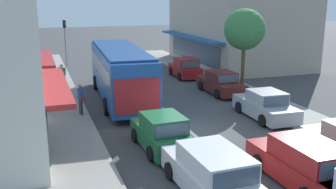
{
  "coord_description": "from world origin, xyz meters",
  "views": [
    {
      "loc": [
        -6.69,
        -16.06,
        6.21
      ],
      "look_at": [
        -0.19,
        3.0,
        1.2
      ],
      "focal_mm": 42.0,
      "sensor_mm": 36.0,
      "label": 1
    }
  ],
  "objects_px": {
    "parked_sedan_kerb_third": "(221,83)",
    "parked_sedan_kerb_second": "(265,106)",
    "pedestrian_with_handbag_near": "(63,83)",
    "pedestrian_far_walker": "(62,74)",
    "wagon_adjacent_lane_trail": "(305,164)",
    "pedestrian_browsing_midblock": "(80,98)",
    "hatchback_adjacent_lane_lead": "(162,133)",
    "traffic_light_downstreet": "(65,35)",
    "street_tree_right": "(244,30)",
    "wagon_queue_far_back": "(211,173)",
    "city_bus": "(120,70)",
    "parked_hatchback_kerb_rear": "(185,68)"
  },
  "relations": [
    {
      "from": "parked_sedan_kerb_third",
      "to": "parked_sedan_kerb_second",
      "type": "bearing_deg",
      "value": -92.34
    },
    {
      "from": "pedestrian_with_handbag_near",
      "to": "pedestrian_far_walker",
      "type": "bearing_deg",
      "value": 87.74
    },
    {
      "from": "wagon_adjacent_lane_trail",
      "to": "pedestrian_far_walker",
      "type": "bearing_deg",
      "value": 111.14
    },
    {
      "from": "pedestrian_browsing_midblock",
      "to": "wagon_adjacent_lane_trail",
      "type": "bearing_deg",
      "value": -58.77
    },
    {
      "from": "hatchback_adjacent_lane_lead",
      "to": "pedestrian_far_walker",
      "type": "relative_size",
      "value": 2.3
    },
    {
      "from": "traffic_light_downstreet",
      "to": "street_tree_right",
      "type": "distance_m",
      "value": 17.52
    },
    {
      "from": "wagon_queue_far_back",
      "to": "parked_sedan_kerb_third",
      "type": "xyz_separation_m",
      "value": [
        6.42,
        12.32,
        -0.08
      ]
    },
    {
      "from": "hatchback_adjacent_lane_lead",
      "to": "traffic_light_downstreet",
      "type": "relative_size",
      "value": 0.89
    },
    {
      "from": "city_bus",
      "to": "street_tree_right",
      "type": "distance_m",
      "value": 8.51
    },
    {
      "from": "parked_hatchback_kerb_rear",
      "to": "traffic_light_downstreet",
      "type": "distance_m",
      "value": 12.06
    },
    {
      "from": "city_bus",
      "to": "traffic_light_downstreet",
      "type": "xyz_separation_m",
      "value": [
        -2.15,
        13.66,
        0.97
      ]
    },
    {
      "from": "wagon_adjacent_lane_trail",
      "to": "wagon_queue_far_back",
      "type": "bearing_deg",
      "value": 173.24
    },
    {
      "from": "parked_sedan_kerb_second",
      "to": "hatchback_adjacent_lane_lead",
      "type": "bearing_deg",
      "value": -159.7
    },
    {
      "from": "wagon_queue_far_back",
      "to": "pedestrian_browsing_midblock",
      "type": "height_order",
      "value": "pedestrian_browsing_midblock"
    },
    {
      "from": "wagon_queue_far_back",
      "to": "parked_sedan_kerb_second",
      "type": "height_order",
      "value": "wagon_queue_far_back"
    },
    {
      "from": "parked_sedan_kerb_third",
      "to": "pedestrian_far_walker",
      "type": "height_order",
      "value": "pedestrian_far_walker"
    },
    {
      "from": "wagon_queue_far_back",
      "to": "parked_sedan_kerb_third",
      "type": "height_order",
      "value": "wagon_queue_far_back"
    },
    {
      "from": "wagon_adjacent_lane_trail",
      "to": "hatchback_adjacent_lane_lead",
      "type": "xyz_separation_m",
      "value": [
        -3.59,
        4.59,
        -0.04
      ]
    },
    {
      "from": "wagon_queue_far_back",
      "to": "pedestrian_far_walker",
      "type": "height_order",
      "value": "pedestrian_far_walker"
    },
    {
      "from": "wagon_adjacent_lane_trail",
      "to": "pedestrian_far_walker",
      "type": "distance_m",
      "value": 18.55
    },
    {
      "from": "wagon_queue_far_back",
      "to": "traffic_light_downstreet",
      "type": "height_order",
      "value": "traffic_light_downstreet"
    },
    {
      "from": "parked_hatchback_kerb_rear",
      "to": "street_tree_right",
      "type": "xyz_separation_m",
      "value": [
        1.84,
        -5.8,
        3.43
      ]
    },
    {
      "from": "wagon_adjacent_lane_trail",
      "to": "street_tree_right",
      "type": "distance_m",
      "value": 13.96
    },
    {
      "from": "hatchback_adjacent_lane_lead",
      "to": "parked_sedan_kerb_third",
      "type": "bearing_deg",
      "value": 50.33
    },
    {
      "from": "wagon_adjacent_lane_trail",
      "to": "parked_sedan_kerb_second",
      "type": "distance_m",
      "value": 7.58
    },
    {
      "from": "parked_sedan_kerb_third",
      "to": "pedestrian_far_walker",
      "type": "relative_size",
      "value": 2.59
    },
    {
      "from": "parked_hatchback_kerb_rear",
      "to": "pedestrian_browsing_midblock",
      "type": "distance_m",
      "value": 12.27
    },
    {
      "from": "traffic_light_downstreet",
      "to": "street_tree_right",
      "type": "relative_size",
      "value": 0.76
    },
    {
      "from": "parked_hatchback_kerb_rear",
      "to": "traffic_light_downstreet",
      "type": "height_order",
      "value": "traffic_light_downstreet"
    },
    {
      "from": "parked_hatchback_kerb_rear",
      "to": "hatchback_adjacent_lane_lead",
      "type": "bearing_deg",
      "value": -114.95
    },
    {
      "from": "wagon_adjacent_lane_trail",
      "to": "parked_sedan_kerb_third",
      "type": "relative_size",
      "value": 1.07
    },
    {
      "from": "traffic_light_downstreet",
      "to": "street_tree_right",
      "type": "bearing_deg",
      "value": -53.71
    },
    {
      "from": "wagon_queue_far_back",
      "to": "wagon_adjacent_lane_trail",
      "type": "bearing_deg",
      "value": -6.76
    },
    {
      "from": "city_bus",
      "to": "pedestrian_browsing_midblock",
      "type": "height_order",
      "value": "city_bus"
    },
    {
      "from": "parked_hatchback_kerb_rear",
      "to": "street_tree_right",
      "type": "relative_size",
      "value": 0.68
    },
    {
      "from": "parked_sedan_kerb_second",
      "to": "parked_hatchback_kerb_rear",
      "type": "distance_m",
      "value": 11.5
    },
    {
      "from": "street_tree_right",
      "to": "pedestrian_browsing_midblock",
      "type": "height_order",
      "value": "street_tree_right"
    },
    {
      "from": "city_bus",
      "to": "street_tree_right",
      "type": "xyz_separation_m",
      "value": [
        8.19,
        -0.42,
        2.26
      ]
    },
    {
      "from": "parked_sedan_kerb_third",
      "to": "pedestrian_far_walker",
      "type": "bearing_deg",
      "value": 155.0
    },
    {
      "from": "wagon_queue_far_back",
      "to": "parked_sedan_kerb_second",
      "type": "relative_size",
      "value": 1.07
    },
    {
      "from": "parked_hatchback_kerb_rear",
      "to": "pedestrian_with_handbag_near",
      "type": "bearing_deg",
      "value": -156.78
    },
    {
      "from": "hatchback_adjacent_lane_lead",
      "to": "pedestrian_browsing_midblock",
      "type": "distance_m",
      "value": 6.3
    },
    {
      "from": "parked_sedan_kerb_third",
      "to": "traffic_light_downstreet",
      "type": "xyz_separation_m",
      "value": [
        -8.77,
        14.06,
        2.19
      ]
    },
    {
      "from": "city_bus",
      "to": "hatchback_adjacent_lane_lead",
      "type": "bearing_deg",
      "value": -90.78
    },
    {
      "from": "hatchback_adjacent_lane_lead",
      "to": "traffic_light_downstreet",
      "type": "bearing_deg",
      "value": 95.24
    },
    {
      "from": "pedestrian_with_handbag_near",
      "to": "pedestrian_browsing_midblock",
      "type": "height_order",
      "value": "same"
    },
    {
      "from": "traffic_light_downstreet",
      "to": "pedestrian_with_handbag_near",
      "type": "distance_m",
      "value": 12.62
    },
    {
      "from": "traffic_light_downstreet",
      "to": "parked_sedan_kerb_second",
      "type": "bearing_deg",
      "value": -66.64
    },
    {
      "from": "traffic_light_downstreet",
      "to": "wagon_adjacent_lane_trail",
      "type": "bearing_deg",
      "value": -78.14
    },
    {
      "from": "wagon_adjacent_lane_trail",
      "to": "street_tree_right",
      "type": "xyz_separation_m",
      "value": [
        4.72,
        12.69,
        3.39
      ]
    }
  ]
}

